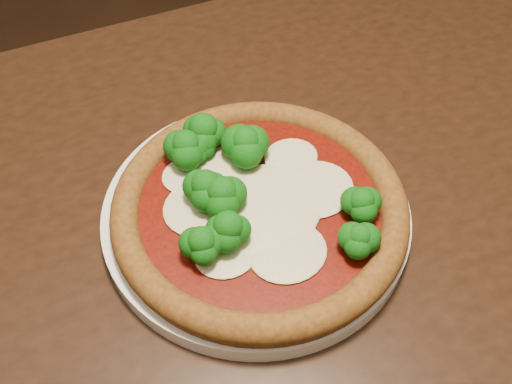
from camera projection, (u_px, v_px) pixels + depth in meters
dining_table at (270, 299)px, 0.61m from camera, size 1.23×0.95×0.75m
plate at (256, 213)px, 0.54m from camera, size 0.29×0.29×0.02m
pizza at (254, 202)px, 0.52m from camera, size 0.27×0.27×0.06m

